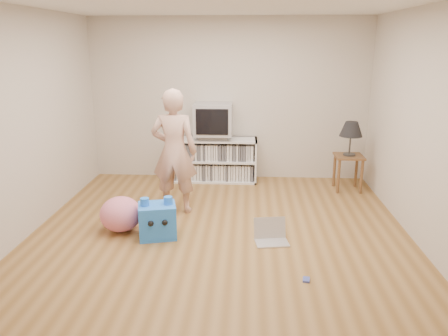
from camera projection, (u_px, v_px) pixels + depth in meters
name	position (u px, v px, depth m)	size (l,w,h in m)	color
ground	(220.00, 231.00, 5.28)	(4.50, 4.50, 0.00)	brown
walls	(220.00, 125.00, 4.92)	(4.52, 4.52, 2.60)	beige
ceiling	(219.00, 2.00, 4.56)	(4.50, 4.50, 0.01)	white
media_unit	(214.00, 159.00, 7.15)	(1.40, 0.45, 0.70)	white
dvd_deck	(213.00, 137.00, 7.03)	(0.45, 0.35, 0.07)	gray
crt_tv	(213.00, 119.00, 6.95)	(0.60, 0.53, 0.50)	#9E9EA3
side_table	(348.00, 164.00, 6.65)	(0.42, 0.42, 0.55)	brown
table_lamp	(351.00, 130.00, 6.50)	(0.34, 0.34, 0.52)	#333333
person	(174.00, 152.00, 5.70)	(0.60, 0.39, 1.65)	#D4A590
laptop	(271.00, 235.00, 5.00)	(0.41, 0.35, 0.25)	silver
playing_cards	(306.00, 280.00, 4.18)	(0.07, 0.09, 0.02)	#4352B3
plush_blue	(157.00, 220.00, 5.07)	(0.49, 0.43, 0.49)	#2276FF
plush_pink	(121.00, 214.00, 5.24)	(0.50, 0.50, 0.42)	pink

